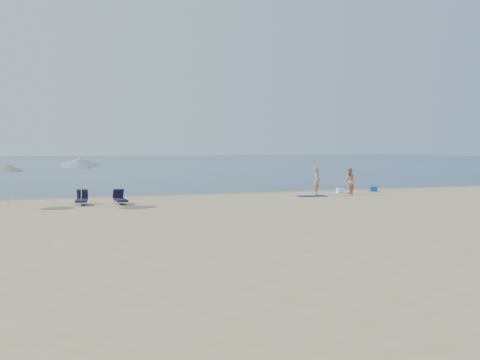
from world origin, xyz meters
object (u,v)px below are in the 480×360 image
at_px(blue_cooler, 373,189).
at_px(person_right, 350,181).
at_px(person_left, 317,181).
at_px(umbrella_near, 80,162).

bearing_deg(blue_cooler, person_right, -138.52).
height_order(person_left, blue_cooler, person_left).
bearing_deg(blue_cooler, umbrella_near, -159.97).
distance_m(person_right, umbrella_near, 16.15).
distance_m(person_left, blue_cooler, 5.01).
xyz_separation_m(blue_cooler, umbrella_near, (-18.75, -2.91, 2.00)).
bearing_deg(blue_cooler, person_left, -153.80).
bearing_deg(umbrella_near, blue_cooler, 9.21).
xyz_separation_m(person_right, blue_cooler, (2.71, 1.58, -0.65)).
height_order(person_left, umbrella_near, umbrella_near).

